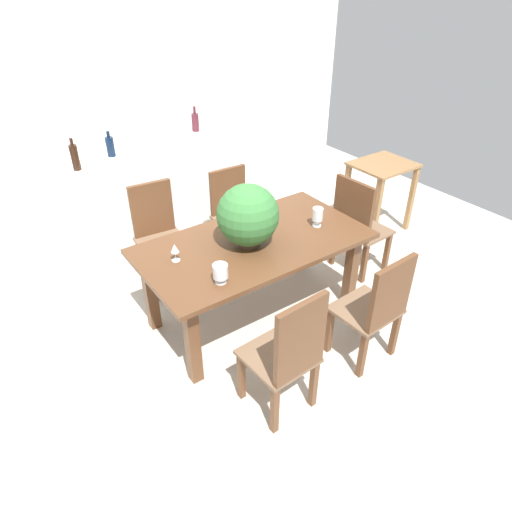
# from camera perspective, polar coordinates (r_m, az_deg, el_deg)

# --- Properties ---
(ground_plane) EXTENTS (7.04, 7.04, 0.00)m
(ground_plane) POSITION_cam_1_polar(r_m,az_deg,el_deg) (4.07, -0.35, -7.07)
(ground_plane) COLOR beige
(back_wall) EXTENTS (6.40, 0.10, 2.60)m
(back_wall) POSITION_cam_1_polar(r_m,az_deg,el_deg) (5.61, -16.60, 18.12)
(back_wall) COLOR white
(back_wall) RESTS_ON ground
(dining_table) EXTENTS (1.84, 0.99, 0.75)m
(dining_table) POSITION_cam_1_polar(r_m,az_deg,el_deg) (3.68, -0.24, 0.41)
(dining_table) COLOR brown
(dining_table) RESTS_ON ground
(chair_near_left) EXTENTS (0.44, 0.45, 1.00)m
(chair_near_left) POSITION_cam_1_polar(r_m,az_deg,el_deg) (2.95, 4.16, -12.03)
(chair_near_left) COLOR brown
(chair_near_left) RESTS_ON ground
(chair_far_right) EXTENTS (0.44, 0.44, 0.91)m
(chair_far_right) POSITION_cam_1_polar(r_m,az_deg,el_deg) (4.64, -2.84, 5.85)
(chair_far_right) COLOR brown
(chair_far_right) RESTS_ON ground
(chair_near_right) EXTENTS (0.47, 0.43, 0.95)m
(chair_near_right) POSITION_cam_1_polar(r_m,az_deg,el_deg) (3.43, 14.96, -6.13)
(chair_near_right) COLOR brown
(chair_near_right) RESTS_ON ground
(chair_foot_end) EXTENTS (0.44, 0.50, 0.99)m
(chair_foot_end) POSITION_cam_1_polar(r_m,az_deg,el_deg) (4.42, 12.55, 4.13)
(chair_foot_end) COLOR brown
(chair_foot_end) RESTS_ON ground
(chair_far_left) EXTENTS (0.47, 0.51, 0.96)m
(chair_far_left) POSITION_cam_1_polar(r_m,az_deg,el_deg) (4.32, -12.13, 3.11)
(chair_far_left) COLOR brown
(chair_far_left) RESTS_ON ground
(flower_centerpiece) EXTENTS (0.48, 0.48, 0.50)m
(flower_centerpiece) POSITION_cam_1_polar(r_m,az_deg,el_deg) (3.45, -1.04, 5.09)
(flower_centerpiece) COLOR #4C3828
(flower_centerpiece) RESTS_ON dining_table
(crystal_vase_left) EXTENTS (0.11, 0.11, 0.14)m
(crystal_vase_left) POSITION_cam_1_polar(r_m,az_deg,el_deg) (3.13, -4.49, -2.00)
(crystal_vase_left) COLOR silver
(crystal_vase_left) RESTS_ON dining_table
(crystal_vase_center_near) EXTENTS (0.09, 0.09, 0.17)m
(crystal_vase_center_near) POSITION_cam_1_polar(r_m,az_deg,el_deg) (3.83, 7.72, 5.09)
(crystal_vase_center_near) COLOR silver
(crystal_vase_center_near) RESTS_ON dining_table
(wine_glass) EXTENTS (0.06, 0.06, 0.14)m
(wine_glass) POSITION_cam_1_polar(r_m,az_deg,el_deg) (3.39, -10.15, 0.86)
(wine_glass) COLOR silver
(wine_glass) RESTS_ON dining_table
(kitchen_counter) EXTENTS (1.82, 0.68, 0.99)m
(kitchen_counter) POSITION_cam_1_polar(r_m,az_deg,el_deg) (5.15, -13.73, 7.68)
(kitchen_counter) COLOR silver
(kitchen_counter) RESTS_ON ground
(wine_bottle_tall) EXTENTS (0.08, 0.08, 0.28)m
(wine_bottle_tall) POSITION_cam_1_polar(r_m,az_deg,el_deg) (5.39, -7.62, 16.33)
(wine_bottle_tall) COLOR #511E28
(wine_bottle_tall) RESTS_ON kitchen_counter
(wine_bottle_green) EXTENTS (0.07, 0.07, 0.30)m
(wine_bottle_green) POSITION_cam_1_polar(r_m,az_deg,el_deg) (4.57, -21.76, 11.45)
(wine_bottle_green) COLOR black
(wine_bottle_green) RESTS_ON kitchen_counter
(wine_bottle_amber) EXTENTS (0.08, 0.08, 0.25)m
(wine_bottle_amber) POSITION_cam_1_polar(r_m,az_deg,el_deg) (4.81, -17.80, 12.96)
(wine_bottle_amber) COLOR #0F1E38
(wine_bottle_amber) RESTS_ON kitchen_counter
(side_table) EXTENTS (0.64, 0.55, 0.79)m
(side_table) POSITION_cam_1_polar(r_m,az_deg,el_deg) (5.26, 15.39, 9.12)
(side_table) COLOR olive
(side_table) RESTS_ON ground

